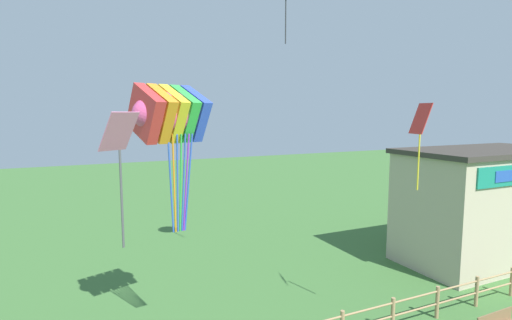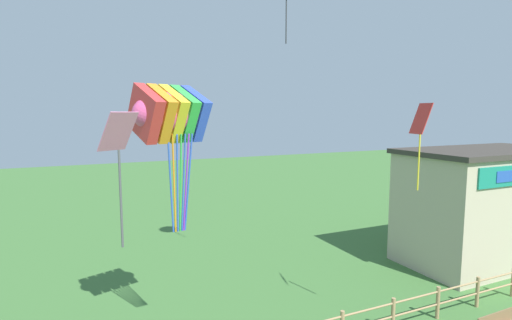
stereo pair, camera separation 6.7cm
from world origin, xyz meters
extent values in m
cylinder|color=#9E7F56|center=(4.28, 7.05, 0.61)|extent=(0.14, 0.14, 1.21)
cylinder|color=#9E7F56|center=(6.42, 7.05, 0.61)|extent=(0.14, 0.14, 1.21)
cylinder|color=#9E7F56|center=(8.56, 7.05, 0.61)|extent=(0.14, 0.14, 1.21)
cube|color=#B7A88E|center=(13.40, 10.40, 2.75)|extent=(8.56, 4.34, 5.50)
cube|color=#38332D|center=(13.40, 10.40, 5.62)|extent=(8.86, 4.64, 0.24)
cube|color=brown|center=(7.11, 5.33, 0.68)|extent=(1.77, 0.08, 0.43)
ellipsoid|color=#E54C8C|center=(-2.73, 9.46, 7.51)|extent=(2.87, 2.49, 1.77)
cube|color=red|center=(-3.50, 9.17, 7.51)|extent=(0.94, 1.81, 1.80)
cube|color=orange|center=(-3.12, 9.31, 7.51)|extent=(0.94, 1.81, 1.80)
cube|color=yellow|center=(-2.73, 9.46, 7.51)|extent=(0.94, 1.81, 1.80)
cube|color=green|center=(-2.35, 9.60, 7.51)|extent=(0.94, 1.81, 1.80)
cube|color=blue|center=(-1.96, 9.74, 7.51)|extent=(0.94, 1.81, 1.80)
cylinder|color=blue|center=(-2.79, 9.24, 5.33)|extent=(0.26, 0.47, 3.13)
cylinder|color=orange|center=(-2.69, 9.24, 5.33)|extent=(0.19, 0.49, 3.13)
cylinder|color=blue|center=(-2.59, 9.24, 5.33)|extent=(0.13, 0.50, 3.13)
cylinder|color=green|center=(-2.48, 9.25, 5.33)|extent=(0.05, 0.49, 3.13)
cylinder|color=blue|center=(-2.39, 9.27, 5.33)|extent=(0.13, 0.50, 3.13)
cylinder|color=purple|center=(-2.30, 9.28, 5.33)|extent=(0.19, 0.49, 3.13)
cylinder|color=blue|center=(-2.22, 9.30, 5.33)|extent=(0.26, 0.47, 3.13)
cube|color=red|center=(4.55, 6.50, 7.35)|extent=(0.53, 0.80, 0.97)
cylinder|color=yellow|center=(4.55, 6.50, 6.00)|extent=(0.05, 0.05, 1.89)
cube|color=pink|center=(-4.58, 6.03, 7.14)|extent=(0.87, 0.81, 0.83)
cylinder|color=#4C4C51|center=(-4.58, 6.03, 5.69)|extent=(0.05, 0.05, 2.13)
cylinder|color=#2D2D33|center=(2.68, 11.95, 11.38)|extent=(0.05, 0.05, 2.05)
camera|label=1|loc=(-5.49, -2.79, 7.53)|focal=28.00mm
camera|label=2|loc=(-5.43, -2.82, 7.53)|focal=28.00mm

